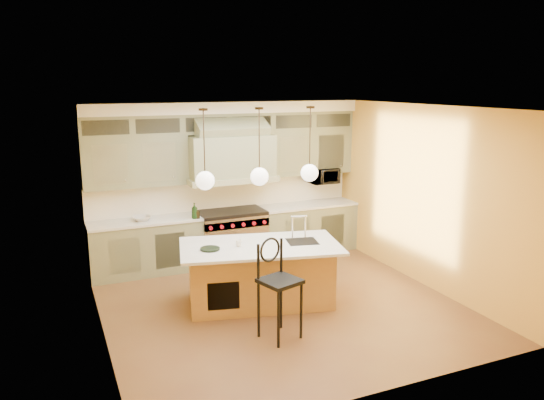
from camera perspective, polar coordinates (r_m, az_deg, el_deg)
name	(u,v)px	position (r m, az deg, el deg)	size (l,w,h in m)	color
floor	(280,305)	(8.03, 0.82, -11.20)	(5.00, 5.00, 0.00)	brown
ceiling	(280,107)	(7.35, 0.89, 9.96)	(5.00, 5.00, 0.00)	white
wall_back	(224,181)	(9.84, -5.13, 2.07)	(5.00, 5.00, 0.00)	gold
wall_front	(382,264)	(5.47, 11.74, -6.74)	(5.00, 5.00, 0.00)	gold
wall_left	(97,229)	(6.95, -18.32, -2.96)	(5.00, 5.00, 0.00)	gold
wall_right	(421,195)	(8.86, 15.77, 0.47)	(5.00, 5.00, 0.00)	gold
back_cabinetry	(229,184)	(9.60, -4.63, 1.69)	(5.00, 0.77, 2.90)	gray
range	(232,236)	(9.74, -4.36, -3.87)	(1.20, 0.74, 0.96)	silver
kitchen_island	(260,273)	(7.92, -1.27, -7.84)	(2.53, 1.72, 1.35)	#A8743B
counter_stool	(278,282)	(6.82, 0.66, -8.80)	(0.57, 0.57, 1.30)	black
microwave	(324,176)	(10.39, 5.58, 2.61)	(0.54, 0.37, 0.30)	black
oil_bottle_a	(194,211)	(9.17, -8.34, -1.17)	(0.11, 0.11, 0.27)	black
oil_bottle_b	(197,213)	(9.19, -8.09, -1.40)	(0.09, 0.09, 0.19)	black
fruit_bowl	(142,218)	(9.24, -13.83, -1.93)	(0.31, 0.31, 0.08)	beige
cup	(239,243)	(7.67, -3.60, -4.65)	(0.10, 0.10, 0.09)	white
pendant_left	(205,179)	(7.28, -7.21, 2.31)	(0.26, 0.26, 1.11)	#2D2319
pendant_center	(259,175)	(7.54, -1.36, 2.75)	(0.26, 0.26, 1.11)	#2D2319
pendant_right	(309,171)	(7.87, 4.05, 3.14)	(0.26, 0.26, 1.11)	#2D2319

